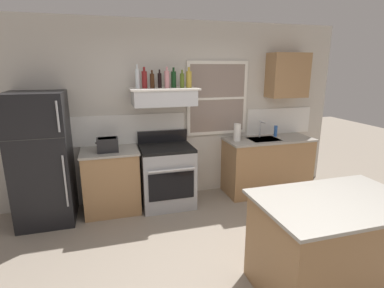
{
  "coord_description": "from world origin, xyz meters",
  "views": [
    {
      "loc": [
        -1.05,
        -2.25,
        2.04
      ],
      "look_at": [
        -0.05,
        1.2,
        1.1
      ],
      "focal_mm": 27.78,
      "sensor_mm": 36.0,
      "label": 1
    }
  ],
  "objects_px": {
    "bottle_brown_stout": "(152,81)",
    "refrigerator": "(42,159)",
    "bottle_champagne_gold_foil": "(189,79)",
    "paper_towel_roll": "(237,132)",
    "toaster": "(108,145)",
    "bottle_balsamic_dark": "(160,80)",
    "bottle_olive_oil_square": "(182,80)",
    "bottle_clear_tall": "(137,78)",
    "dish_soap_bottle": "(276,131)",
    "bottle_red_label_wine": "(144,79)",
    "bottle_rose_pink": "(167,79)",
    "kitchen_island": "(332,245)",
    "bottle_dark_green_wine": "(174,79)",
    "stove_range": "(167,175)"
  },
  "relations": [
    {
      "from": "refrigerator",
      "to": "kitchen_island",
      "type": "height_order",
      "value": "refrigerator"
    },
    {
      "from": "toaster",
      "to": "bottle_balsamic_dark",
      "type": "distance_m",
      "value": 1.16
    },
    {
      "from": "paper_towel_roll",
      "to": "kitchen_island",
      "type": "xyz_separation_m",
      "value": [
        -0.05,
        -2.21,
        -0.59
      ]
    },
    {
      "from": "bottle_brown_stout",
      "to": "paper_towel_roll",
      "type": "xyz_separation_m",
      "value": [
        1.3,
        -0.05,
        -0.8
      ]
    },
    {
      "from": "refrigerator",
      "to": "bottle_clear_tall",
      "type": "relative_size",
      "value": 5.35
    },
    {
      "from": "refrigerator",
      "to": "bottle_balsamic_dark",
      "type": "xyz_separation_m",
      "value": [
        1.61,
        0.18,
        0.98
      ]
    },
    {
      "from": "bottle_dark_green_wine",
      "to": "dish_soap_bottle",
      "type": "height_order",
      "value": "bottle_dark_green_wine"
    },
    {
      "from": "paper_towel_roll",
      "to": "bottle_rose_pink",
      "type": "bearing_deg",
      "value": 177.83
    },
    {
      "from": "bottle_rose_pink",
      "to": "kitchen_island",
      "type": "height_order",
      "value": "bottle_rose_pink"
    },
    {
      "from": "toaster",
      "to": "refrigerator",
      "type": "bearing_deg",
      "value": 179.24
    },
    {
      "from": "bottle_red_label_wine",
      "to": "bottle_champagne_gold_foil",
      "type": "xyz_separation_m",
      "value": [
        0.63,
        -0.02,
        -0.0
      ]
    },
    {
      "from": "bottle_balsamic_dark",
      "to": "kitchen_island",
      "type": "xyz_separation_m",
      "value": [
        1.13,
        -2.33,
        -1.39
      ]
    },
    {
      "from": "bottle_dark_green_wine",
      "to": "bottle_red_label_wine",
      "type": "bearing_deg",
      "value": -177.43
    },
    {
      "from": "toaster",
      "to": "bottle_brown_stout",
      "type": "distance_m",
      "value": 1.07
    },
    {
      "from": "bottle_red_label_wine",
      "to": "bottle_olive_oil_square",
      "type": "distance_m",
      "value": 0.53
    },
    {
      "from": "refrigerator",
      "to": "toaster",
      "type": "relative_size",
      "value": 5.85
    },
    {
      "from": "bottle_clear_tall",
      "to": "bottle_rose_pink",
      "type": "distance_m",
      "value": 0.41
    },
    {
      "from": "refrigerator",
      "to": "dish_soap_bottle",
      "type": "distance_m",
      "value": 3.54
    },
    {
      "from": "bottle_olive_oil_square",
      "to": "bottle_brown_stout",
      "type": "bearing_deg",
      "value": 175.81
    },
    {
      "from": "toaster",
      "to": "bottle_red_label_wine",
      "type": "relative_size",
      "value": 1.03
    },
    {
      "from": "bottle_champagne_gold_foil",
      "to": "kitchen_island",
      "type": "bearing_deg",
      "value": -72.24
    },
    {
      "from": "bottle_brown_stout",
      "to": "bottle_rose_pink",
      "type": "xyz_separation_m",
      "value": [
        0.21,
        -0.01,
        0.02
      ]
    },
    {
      "from": "bottle_balsamic_dark",
      "to": "paper_towel_roll",
      "type": "bearing_deg",
      "value": -5.71
    },
    {
      "from": "bottle_rose_pink",
      "to": "kitchen_island",
      "type": "xyz_separation_m",
      "value": [
        1.04,
        -2.25,
        -1.41
      ]
    },
    {
      "from": "stove_range",
      "to": "bottle_rose_pink",
      "type": "height_order",
      "value": "bottle_rose_pink"
    },
    {
      "from": "stove_range",
      "to": "bottle_dark_green_wine",
      "type": "bearing_deg",
      "value": 38.04
    },
    {
      "from": "bottle_brown_stout",
      "to": "kitchen_island",
      "type": "relative_size",
      "value": 0.18
    },
    {
      "from": "stove_range",
      "to": "bottle_balsamic_dark",
      "type": "distance_m",
      "value": 1.4
    },
    {
      "from": "bottle_clear_tall",
      "to": "dish_soap_bottle",
      "type": "relative_size",
      "value": 1.81
    },
    {
      "from": "dish_soap_bottle",
      "to": "bottle_brown_stout",
      "type": "bearing_deg",
      "value": -178.71
    },
    {
      "from": "bottle_clear_tall",
      "to": "bottle_dark_green_wine",
      "type": "distance_m",
      "value": 0.51
    },
    {
      "from": "toaster",
      "to": "bottle_balsamic_dark",
      "type": "height_order",
      "value": "bottle_balsamic_dark"
    },
    {
      "from": "bottle_brown_stout",
      "to": "refrigerator",
      "type": "bearing_deg",
      "value": -175.62
    },
    {
      "from": "stove_range",
      "to": "bottle_champagne_gold_foil",
      "type": "xyz_separation_m",
      "value": [
        0.37,
        0.08,
        1.4
      ]
    },
    {
      "from": "bottle_olive_oil_square",
      "to": "kitchen_island",
      "type": "height_order",
      "value": "bottle_olive_oil_square"
    },
    {
      "from": "bottle_champagne_gold_foil",
      "to": "paper_towel_roll",
      "type": "bearing_deg",
      "value": -2.94
    },
    {
      "from": "bottle_dark_green_wine",
      "to": "paper_towel_roll",
      "type": "relative_size",
      "value": 1.05
    },
    {
      "from": "refrigerator",
      "to": "bottle_clear_tall",
      "type": "height_order",
      "value": "bottle_clear_tall"
    },
    {
      "from": "bottle_red_label_wine",
      "to": "bottle_olive_oil_square",
      "type": "xyz_separation_m",
      "value": [
        0.53,
        -0.04,
        -0.02
      ]
    },
    {
      "from": "bottle_clear_tall",
      "to": "dish_soap_bottle",
      "type": "xyz_separation_m",
      "value": [
        2.24,
        0.01,
        -0.88
      ]
    },
    {
      "from": "bottle_red_label_wine",
      "to": "bottle_dark_green_wine",
      "type": "relative_size",
      "value": 1.02
    },
    {
      "from": "toaster",
      "to": "bottle_champagne_gold_foil",
      "type": "height_order",
      "value": "bottle_champagne_gold_foil"
    },
    {
      "from": "bottle_rose_pink",
      "to": "bottle_olive_oil_square",
      "type": "distance_m",
      "value": 0.22
    },
    {
      "from": "refrigerator",
      "to": "bottle_olive_oil_square",
      "type": "relative_size",
      "value": 6.96
    },
    {
      "from": "stove_range",
      "to": "bottle_brown_stout",
      "type": "relative_size",
      "value": 4.41
    },
    {
      "from": "refrigerator",
      "to": "bottle_olive_oil_square",
      "type": "height_order",
      "value": "bottle_olive_oil_square"
    },
    {
      "from": "bottle_dark_green_wine",
      "to": "kitchen_island",
      "type": "height_order",
      "value": "bottle_dark_green_wine"
    },
    {
      "from": "toaster",
      "to": "stove_range",
      "type": "relative_size",
      "value": 0.27
    },
    {
      "from": "toaster",
      "to": "bottle_olive_oil_square",
      "type": "distance_m",
      "value": 1.37
    },
    {
      "from": "toaster",
      "to": "bottle_rose_pink",
      "type": "bearing_deg",
      "value": 7.4
    }
  ]
}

